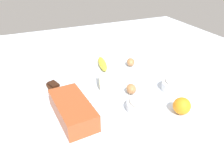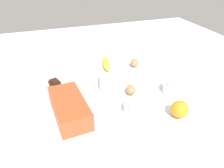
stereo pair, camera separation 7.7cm
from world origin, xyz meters
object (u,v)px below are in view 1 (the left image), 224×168
at_px(chocolate_plate, 53,88).
at_px(orange_fruit, 182,106).
at_px(sugar_bowl, 174,85).
at_px(egg_beside_bowl, 131,62).
at_px(banana, 102,64).
at_px(flour_bowl, 141,104).
at_px(egg_near_butter, 131,89).
at_px(loaf_pan, 73,109).
at_px(butter_block, 105,82).

bearing_deg(chocolate_plate, orange_fruit, -131.21).
distance_m(sugar_bowl, egg_beside_bowl, 0.35).
xyz_separation_m(orange_fruit, egg_beside_bowl, (0.51, -0.02, -0.01)).
xyz_separation_m(banana, egg_beside_bowl, (-0.06, -0.17, 0.00)).
xyz_separation_m(flour_bowl, orange_fruit, (-0.09, -0.15, 0.01)).
distance_m(flour_bowl, egg_beside_bowl, 0.45).
xyz_separation_m(flour_bowl, egg_near_butter, (0.14, -0.03, -0.01)).
relative_size(flour_bowl, sugar_bowl, 1.01).
distance_m(banana, orange_fruit, 0.59).
distance_m(loaf_pan, orange_fruit, 0.47).
height_order(loaf_pan, egg_near_butter, loaf_pan).
height_order(sugar_bowl, egg_beside_bowl, sugar_bowl).
bearing_deg(loaf_pan, sugar_bowl, -94.19).
xyz_separation_m(butter_block, egg_near_butter, (-0.11, -0.10, -0.01)).
bearing_deg(butter_block, egg_near_butter, -138.88).
height_order(sugar_bowl, chocolate_plate, sugar_bowl).
distance_m(loaf_pan, butter_block, 0.28).
distance_m(butter_block, egg_beside_bowl, 0.29).
height_order(flour_bowl, chocolate_plate, flour_bowl).
bearing_deg(butter_block, banana, -17.61).
bearing_deg(chocolate_plate, egg_beside_bowl, -79.73).
height_order(egg_near_butter, egg_beside_bowl, same).
distance_m(sugar_bowl, chocolate_plate, 0.62).
relative_size(egg_beside_bowl, chocolate_plate, 0.49).
bearing_deg(orange_fruit, butter_block, 33.16).
distance_m(butter_block, chocolate_plate, 0.27).
relative_size(loaf_pan, banana, 1.53).
distance_m(flour_bowl, orange_fruit, 0.18).
xyz_separation_m(loaf_pan, butter_block, (0.18, -0.22, -0.01)).
bearing_deg(banana, egg_near_butter, -176.22).
bearing_deg(butter_block, egg_beside_bowl, -54.44).
xyz_separation_m(sugar_bowl, egg_beside_bowl, (0.34, 0.07, -0.01)).
bearing_deg(orange_fruit, egg_beside_bowl, -2.05).
xyz_separation_m(orange_fruit, egg_near_butter, (0.23, 0.13, -0.01)).
distance_m(sugar_bowl, egg_near_butter, 0.22).
relative_size(banana, egg_near_butter, 3.01).
bearing_deg(chocolate_plate, loaf_pan, -171.72).
bearing_deg(loaf_pan, butter_block, -56.33).
height_order(flour_bowl, egg_near_butter, flour_bowl).
bearing_deg(banana, loaf_pan, 144.11).
height_order(egg_near_butter, chocolate_plate, egg_near_butter).
bearing_deg(flour_bowl, egg_near_butter, -10.86).
height_order(loaf_pan, butter_block, loaf_pan).
bearing_deg(egg_beside_bowl, orange_fruit, 177.95).
bearing_deg(orange_fruit, sugar_bowl, -27.80).
relative_size(butter_block, egg_beside_bowl, 1.41).
height_order(loaf_pan, egg_beside_bowl, loaf_pan).
distance_m(orange_fruit, egg_near_butter, 0.26).
bearing_deg(egg_beside_bowl, sugar_bowl, -168.21).
xyz_separation_m(loaf_pan, egg_beside_bowl, (0.35, -0.46, -0.02)).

